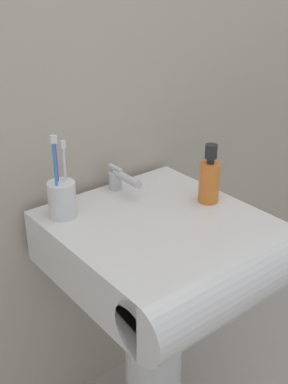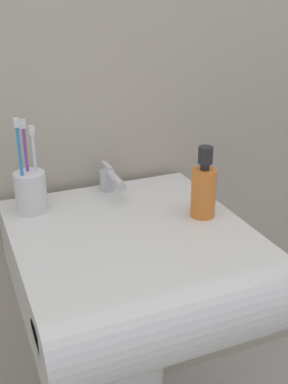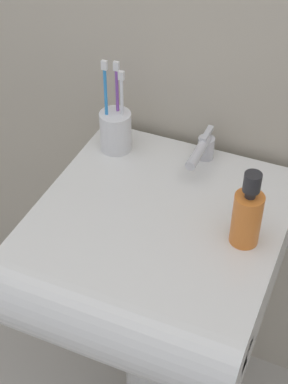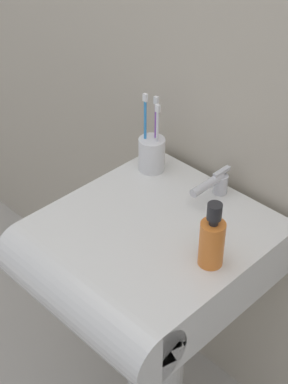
# 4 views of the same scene
# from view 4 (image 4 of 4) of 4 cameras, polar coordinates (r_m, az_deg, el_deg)

# --- Properties ---
(wall_back) EXTENTS (5.00, 0.05, 2.40)m
(wall_back) POSITION_cam_4_polar(r_m,az_deg,el_deg) (1.38, 10.31, 17.33)
(wall_back) COLOR #B7AD99
(wall_back) RESTS_ON ground
(sink_pedestal) EXTENTS (0.17, 0.17, 0.60)m
(sink_pedestal) POSITION_cam_4_polar(r_m,az_deg,el_deg) (1.72, 1.16, -14.57)
(sink_pedestal) COLOR white
(sink_pedestal) RESTS_ON ground
(sink_basin) EXTENTS (0.49, 0.55, 0.14)m
(sink_basin) POSITION_cam_4_polar(r_m,az_deg,el_deg) (1.42, -0.22, -6.35)
(sink_basin) COLOR white
(sink_basin) RESTS_ON sink_pedestal
(faucet) EXTENTS (0.04, 0.14, 0.07)m
(faucet) POSITION_cam_4_polar(r_m,az_deg,el_deg) (1.48, 6.93, 0.82)
(faucet) COLOR silver
(faucet) RESTS_ON sink_basin
(toothbrush_cup) EXTENTS (0.07, 0.07, 0.22)m
(toothbrush_cup) POSITION_cam_4_polar(r_m,az_deg,el_deg) (1.56, 0.76, 3.83)
(toothbrush_cup) COLOR white
(toothbrush_cup) RESTS_ON sink_basin
(soap_bottle) EXTENTS (0.06, 0.06, 0.16)m
(soap_bottle) POSITION_cam_4_polar(r_m,az_deg,el_deg) (1.27, 6.60, -4.68)
(soap_bottle) COLOR orange
(soap_bottle) RESTS_ON sink_basin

